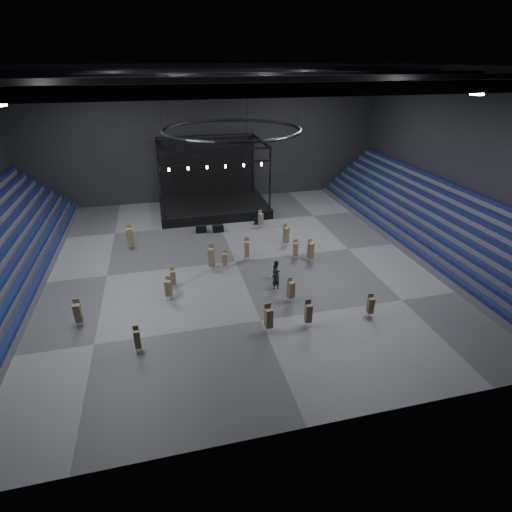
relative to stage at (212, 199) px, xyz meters
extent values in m
plane|color=#545456|center=(0.00, -16.24, -1.45)|extent=(50.00, 50.00, 0.00)
cube|color=black|center=(0.00, -16.24, 16.55)|extent=(50.00, 42.00, 0.20)
cube|color=black|center=(0.00, 4.76, 7.55)|extent=(50.00, 0.20, 18.00)
cube|color=black|center=(0.00, -37.24, 7.55)|extent=(50.00, 0.20, 18.00)
cube|color=black|center=(25.00, -16.24, 7.55)|extent=(0.20, 42.00, 18.00)
cube|color=#474649|center=(-21.40, -16.24, -1.08)|extent=(7.20, 40.00, 0.75)
cube|color=#0D163C|center=(-18.12, -16.24, -0.50)|extent=(0.59, 40.00, 0.40)
cube|color=#0D163C|center=(-19.02, -16.24, 0.25)|extent=(0.59, 40.00, 0.40)
cube|color=#0D163C|center=(-19.91, -16.24, 1.00)|extent=(0.59, 40.00, 0.40)
cube|color=#0D163C|center=(-20.82, -16.24, 1.75)|extent=(0.59, 40.00, 0.40)
cube|color=#474649|center=(21.40, -16.24, -1.08)|extent=(7.20, 40.00, 0.75)
cube|color=#0D163C|center=(18.12, -16.24, -0.50)|extent=(0.59, 40.00, 0.40)
cube|color=#474649|center=(21.85, -16.24, -0.70)|extent=(6.30, 40.00, 1.50)
cube|color=#0D163C|center=(19.02, -16.24, 0.25)|extent=(0.59, 40.00, 0.40)
cube|color=#474649|center=(22.30, -16.24, -0.33)|extent=(5.40, 40.00, 2.25)
cube|color=#0D163C|center=(19.91, -16.24, 1.00)|extent=(0.59, 40.00, 0.40)
cube|color=#474649|center=(22.75, -16.24, 0.05)|extent=(4.50, 40.00, 3.00)
cube|color=#0D163C|center=(20.82, -16.24, 1.75)|extent=(0.59, 40.00, 0.40)
cube|color=#474649|center=(23.20, -16.24, 0.42)|extent=(3.60, 40.00, 3.75)
cube|color=#0D163C|center=(21.71, -16.24, 2.50)|extent=(0.59, 40.00, 0.40)
cube|color=#474649|center=(23.65, -16.24, 0.80)|extent=(2.70, 40.00, 4.50)
cube|color=#0D163C|center=(22.61, -16.24, 3.25)|extent=(0.59, 40.00, 0.40)
cube|color=#474649|center=(24.10, -16.24, 1.17)|extent=(1.80, 40.00, 5.25)
cube|color=#0D163C|center=(23.52, -16.24, 4.00)|extent=(0.59, 40.00, 0.40)
cube|color=#474649|center=(24.55, -16.24, 1.55)|extent=(0.90, 40.00, 6.00)
cube|color=#0D163C|center=(24.41, -16.24, 4.75)|extent=(0.59, 40.00, 0.40)
cube|color=black|center=(0.00, -0.74, -0.85)|extent=(14.00, 10.00, 1.20)
cube|color=black|center=(0.00, 4.06, 3.75)|extent=(13.30, 0.30, 8.00)
cylinder|color=black|center=(-6.60, -5.34, 3.65)|extent=(0.24, 0.24, 7.80)
cylinder|color=black|center=(-6.60, 3.86, 3.65)|extent=(0.24, 0.24, 7.80)
cylinder|color=black|center=(6.60, -5.34, 3.65)|extent=(0.24, 0.24, 7.80)
cylinder|color=black|center=(6.60, 3.86, 3.65)|extent=(0.24, 0.24, 7.80)
cube|color=black|center=(0.00, -5.34, 7.55)|extent=(13.40, 0.25, 0.25)
cube|color=black|center=(0.00, 3.86, 7.55)|extent=(13.40, 0.25, 0.25)
cube|color=black|center=(0.00, -5.34, 6.05)|extent=(13.40, 0.20, 0.20)
cylinder|color=white|center=(-5.50, -5.34, 5.65)|extent=(0.24, 0.24, 0.35)
cylinder|color=white|center=(-3.30, -5.34, 5.65)|extent=(0.24, 0.24, 0.35)
cylinder|color=white|center=(-1.10, -5.34, 5.65)|extent=(0.24, 0.24, 0.35)
cylinder|color=white|center=(1.10, -5.34, 5.65)|extent=(0.24, 0.24, 0.35)
cylinder|color=white|center=(3.30, -5.34, 5.65)|extent=(0.24, 0.24, 0.35)
cylinder|color=white|center=(5.50, -5.34, 5.65)|extent=(0.24, 0.24, 0.35)
torus|color=black|center=(0.00, -16.24, 11.55)|extent=(12.30, 12.30, 0.30)
cylinder|color=black|center=(6.00, -16.24, 14.05)|extent=(0.04, 0.04, 5.00)
cylinder|color=black|center=(0.00, -10.24, 14.05)|extent=(0.04, 0.04, 5.00)
cylinder|color=black|center=(-6.00, -16.24, 14.05)|extent=(0.04, 0.04, 5.00)
cylinder|color=black|center=(0.00, -22.24, 14.05)|extent=(0.04, 0.04, 5.00)
cube|color=black|center=(0.00, -31.24, 15.75)|extent=(49.00, 0.35, 0.70)
cube|color=black|center=(0.00, -23.24, 15.75)|extent=(49.00, 0.35, 0.70)
cube|color=black|center=(0.00, -16.24, 15.75)|extent=(49.00, 0.35, 0.70)
cube|color=black|center=(0.00, -9.24, 15.75)|extent=(49.00, 0.35, 0.70)
cube|color=black|center=(0.00, -1.24, 15.75)|extent=(49.00, 0.35, 0.70)
cube|color=white|center=(14.00, -28.24, 15.15)|extent=(0.60, 0.60, 0.25)
cube|color=white|center=(-10.00, -12.24, 15.15)|extent=(0.60, 0.60, 0.25)
cube|color=white|center=(10.00, -12.24, 15.15)|extent=(0.60, 0.60, 0.25)
cube|color=white|center=(-4.00, -20.24, 15.15)|extent=(0.60, 0.60, 0.25)
cube|color=white|center=(4.00, -20.24, 15.15)|extent=(0.60, 0.60, 0.25)
cube|color=black|center=(-2.50, -7.81, -1.03)|extent=(1.30, 0.73, 0.84)
cube|color=black|center=(-0.52, -8.12, -1.02)|extent=(1.29, 0.65, 0.86)
cube|color=black|center=(4.81, -6.91, -1.08)|extent=(1.23, 0.96, 0.74)
cylinder|color=silver|center=(7.19, -18.28, -1.24)|extent=(0.03, 0.03, 0.43)
cylinder|color=silver|center=(7.19, -17.87, -1.24)|extent=(0.03, 0.03, 0.43)
cylinder|color=silver|center=(7.59, -18.28, -1.24)|extent=(0.03, 0.03, 0.43)
cylinder|color=silver|center=(7.59, -17.87, -1.24)|extent=(0.03, 0.03, 0.43)
cube|color=olive|center=(7.39, -18.07, -0.19)|extent=(0.68, 0.68, 1.66)
cube|color=olive|center=(7.30, -17.88, 0.59)|extent=(0.47, 0.26, 0.91)
cylinder|color=silver|center=(-10.63, -10.60, -1.22)|extent=(0.03, 0.03, 0.45)
cylinder|color=silver|center=(-10.63, -10.17, -1.22)|extent=(0.03, 0.03, 0.45)
cylinder|color=silver|center=(-10.20, -10.60, -1.22)|extent=(0.03, 0.03, 0.45)
cylinder|color=silver|center=(-10.20, -10.17, -1.22)|extent=(0.03, 0.03, 0.45)
cube|color=olive|center=(-10.42, -10.38, -0.08)|extent=(0.55, 0.55, 1.84)
cube|color=olive|center=(-10.42, -10.16, 0.79)|extent=(0.52, 0.07, 1.01)
cylinder|color=silver|center=(-13.96, -24.29, -1.24)|extent=(0.03, 0.03, 0.43)
cylinder|color=silver|center=(-13.96, -23.88, -1.24)|extent=(0.03, 0.03, 0.43)
cylinder|color=silver|center=(-13.56, -24.29, -1.24)|extent=(0.03, 0.03, 0.43)
cylinder|color=silver|center=(-13.56, -23.88, -1.24)|extent=(0.03, 0.03, 0.43)
cube|color=olive|center=(-13.76, -24.09, -0.26)|extent=(0.53, 0.53, 1.53)
cube|color=olive|center=(-13.75, -23.87, 0.46)|extent=(0.49, 0.08, 0.84)
cylinder|color=silver|center=(2.95, -24.81, -1.24)|extent=(0.03, 0.03, 0.42)
cylinder|color=silver|center=(2.95, -24.42, -1.24)|extent=(0.03, 0.03, 0.42)
cylinder|color=silver|center=(3.34, -24.81, -1.24)|extent=(0.03, 0.03, 0.42)
cylinder|color=silver|center=(3.34, -24.42, -1.24)|extent=(0.03, 0.03, 0.42)
cube|color=olive|center=(3.14, -24.61, -0.30)|extent=(0.64, 0.64, 1.47)
cube|color=olive|center=(3.07, -24.42, 0.38)|extent=(0.47, 0.23, 0.81)
cylinder|color=silver|center=(4.51, -8.43, -1.25)|extent=(0.03, 0.03, 0.40)
cylinder|color=silver|center=(4.51, -8.04, -1.25)|extent=(0.03, 0.03, 0.40)
cylinder|color=silver|center=(4.90, -8.43, -1.25)|extent=(0.03, 0.03, 0.40)
cylinder|color=silver|center=(4.90, -8.04, -1.25)|extent=(0.03, 0.03, 0.40)
cube|color=olive|center=(4.71, -8.24, -0.30)|extent=(0.62, 0.62, 1.49)
cube|color=olive|center=(4.64, -8.05, 0.40)|extent=(0.46, 0.21, 0.82)
cylinder|color=silver|center=(-7.06, -22.10, -1.24)|extent=(0.03, 0.03, 0.43)
cylinder|color=silver|center=(-7.06, -21.69, -1.24)|extent=(0.03, 0.03, 0.43)
cylinder|color=silver|center=(-6.66, -22.10, -1.24)|extent=(0.03, 0.03, 0.43)
cylinder|color=silver|center=(-6.66, -21.69, -1.24)|extent=(0.03, 0.03, 0.43)
cube|color=olive|center=(-6.86, -21.89, -0.32)|extent=(0.67, 0.67, 1.41)
cube|color=olive|center=(-6.78, -21.70, 0.34)|extent=(0.48, 0.24, 0.78)
cylinder|color=silver|center=(8.42, -28.42, -1.26)|extent=(0.03, 0.03, 0.38)
cylinder|color=silver|center=(8.42, -28.06, -1.26)|extent=(0.03, 0.03, 0.38)
cylinder|color=silver|center=(8.78, -28.42, -1.26)|extent=(0.03, 0.03, 0.38)
cylinder|color=silver|center=(8.78, -28.06, -1.26)|extent=(0.03, 0.03, 0.38)
cube|color=olive|center=(8.60, -28.24, -0.40)|extent=(0.49, 0.49, 1.34)
cube|color=olive|center=(8.62, -28.05, 0.22)|extent=(0.44, 0.09, 0.74)
cylinder|color=silver|center=(1.03, -16.31, -1.24)|extent=(0.03, 0.03, 0.42)
cylinder|color=silver|center=(1.03, -15.91, -1.24)|extent=(0.03, 0.03, 0.42)
cylinder|color=silver|center=(1.42, -16.31, -1.24)|extent=(0.03, 0.03, 0.42)
cylinder|color=silver|center=(1.42, -15.91, -1.24)|extent=(0.03, 0.03, 0.42)
cube|color=olive|center=(1.22, -16.11, -0.23)|extent=(0.58, 0.58, 1.62)
cube|color=olive|center=(1.26, -15.91, 0.53)|extent=(0.48, 0.15, 0.89)
cylinder|color=silver|center=(3.17, -28.43, -1.25)|extent=(0.03, 0.03, 0.41)
cylinder|color=silver|center=(3.17, -28.04, -1.25)|extent=(0.03, 0.03, 0.41)
cylinder|color=silver|center=(3.55, -28.43, -1.25)|extent=(0.03, 0.03, 0.41)
cylinder|color=silver|center=(3.55, -28.04, -1.25)|extent=(0.03, 0.03, 0.41)
cube|color=olive|center=(3.36, -28.24, -0.29)|extent=(0.50, 0.50, 1.51)
cube|color=olive|center=(3.36, -28.03, 0.41)|extent=(0.47, 0.08, 0.83)
cylinder|color=silver|center=(-1.42, -17.57, -1.27)|extent=(0.03, 0.03, 0.37)
cylinder|color=silver|center=(-1.42, -17.21, -1.27)|extent=(0.03, 0.03, 0.37)
cylinder|color=silver|center=(-1.07, -17.57, -1.27)|extent=(0.03, 0.03, 0.37)
cylinder|color=silver|center=(-1.07, -17.21, -1.27)|extent=(0.03, 0.03, 0.37)
cube|color=olive|center=(-1.24, -17.39, -0.47)|extent=(0.57, 0.57, 1.23)
cube|color=olive|center=(-1.18, -17.22, 0.10)|extent=(0.42, 0.20, 0.68)
cylinder|color=silver|center=(5.94, -17.28, -1.26)|extent=(0.03, 0.03, 0.38)
cylinder|color=silver|center=(5.94, -16.92, -1.26)|extent=(0.03, 0.03, 0.38)
cylinder|color=silver|center=(6.30, -17.28, -1.26)|extent=(0.03, 0.03, 0.38)
cylinder|color=silver|center=(6.30, -16.92, -1.26)|extent=(0.03, 0.03, 0.38)
cube|color=olive|center=(6.12, -17.10, -0.36)|extent=(0.50, 0.50, 1.43)
cube|color=olive|center=(6.14, -16.92, 0.31)|extent=(0.44, 0.11, 0.79)
cylinder|color=silver|center=(-6.55, -20.16, -1.27)|extent=(0.03, 0.03, 0.35)
cylinder|color=silver|center=(-6.55, -19.83, -1.27)|extent=(0.03, 0.03, 0.35)
cylinder|color=silver|center=(-6.22, -20.16, -1.27)|extent=(0.03, 0.03, 0.35)
cylinder|color=silver|center=(-6.22, -19.83, -1.27)|extent=(0.03, 0.03, 0.35)
cube|color=olive|center=(-6.38, -20.00, -0.42)|extent=(0.47, 0.47, 1.35)
cube|color=olive|center=(-6.40, -19.82, 0.20)|extent=(0.41, 0.10, 0.74)
cylinder|color=silver|center=(5.92, -14.05, -1.24)|extent=(0.03, 0.03, 0.42)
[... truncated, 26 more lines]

